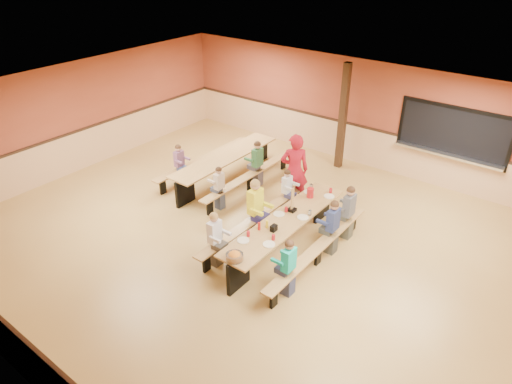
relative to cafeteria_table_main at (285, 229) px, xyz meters
The scene contains 23 objects.
ground 1.00m from the cafeteria_table_main, behind, with size 12.00×12.00×0.00m, color olive.
room_envelope 0.86m from the cafeteria_table_main, behind, with size 12.04×10.04×3.02m.
kitchen_pass_through 5.23m from the cafeteria_table_main, 69.94° to the left, with size 2.78×0.28×1.38m.
structural_post 4.50m from the cafeteria_table_main, 103.63° to the left, with size 0.18×0.18×3.00m, color black.
cafeteria_table_main is the anchor object (origin of this frame).
cafeteria_table_second 3.44m from the cafeteria_table_main, 152.04° to the left, with size 1.91×3.70×0.74m.
seated_child_white_left 1.52m from the cafeteria_table_main, 123.03° to the right, with size 0.37×0.30×1.21m, color white, non-canonical shape.
seated_adult_yellow 0.84m from the cafeteria_table_main, behind, with size 0.45×0.37×1.37m, color #FDFA2A, non-canonical shape.
seated_child_grey_left 1.52m from the cafeteria_table_main, 122.95° to the left, with size 0.33×0.27×1.12m, color white, non-canonical shape.
seated_child_teal_right 1.38m from the cafeteria_table_main, 53.19° to the right, with size 0.36×0.30×1.19m, color #12AE9F, non-canonical shape.
seated_child_navy_right 0.98m from the cafeteria_table_main, 32.25° to the left, with size 0.38×0.31×1.23m, color navy, non-canonical shape.
seated_child_char_right 1.48m from the cafeteria_table_main, 55.90° to the left, with size 0.39×0.32×1.25m, color #50535B, non-canonical shape.
seated_child_purple_sec 3.93m from the cafeteria_table_main, 169.68° to the left, with size 0.34×0.28×1.14m, color #774B6F, non-canonical shape.
seated_child_green_sec 2.94m from the cafeteria_table_main, 138.81° to the left, with size 0.39×0.32×1.24m, color #316539, non-canonical shape.
seated_child_tan_sec 2.26m from the cafeteria_table_main, 169.07° to the left, with size 0.32×0.26×1.11m, color beige, non-canonical shape.
standing_woman 1.96m from the cafeteria_table_main, 118.15° to the left, with size 0.68×0.45×1.87m, color #B41426.
punch_pitcher 1.17m from the cafeteria_table_main, 94.95° to the left, with size 0.16×0.16×0.22m, color #AD171C.
chip_bowl 1.68m from the cafeteria_table_main, 89.70° to the right, with size 0.32×0.32×0.15m, color orange, non-canonical shape.
napkin_dispenser 0.55m from the cafeteria_table_main, 85.56° to the right, with size 0.10×0.14×0.13m, color black.
condiment_mustard 0.57m from the cafeteria_table_main, 106.55° to the right, with size 0.06×0.06×0.17m, color yellow.
condiment_ketchup 0.72m from the cafeteria_table_main, 109.39° to the right, with size 0.06×0.06×0.17m, color #B2140F.
table_paddle 0.52m from the cafeteria_table_main, 103.46° to the left, with size 0.16×0.16×0.56m.
place_settings 0.27m from the cafeteria_table_main, behind, with size 0.65×3.30×0.11m, color beige, non-canonical shape.
Camera 1 is at (5.18, -6.52, 5.91)m, focal length 32.00 mm.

